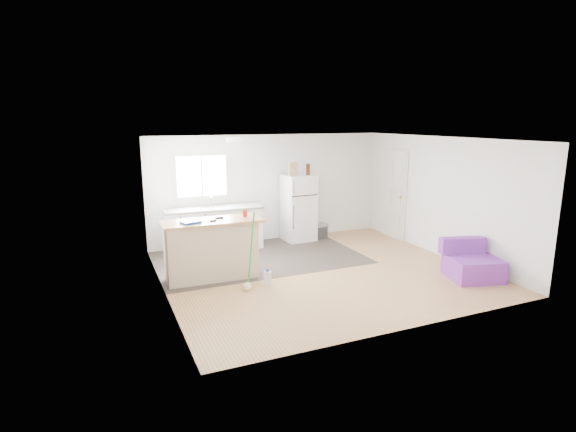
# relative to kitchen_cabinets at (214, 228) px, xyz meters

# --- Properties ---
(room) EXTENTS (5.51, 5.01, 2.41)m
(room) POSITION_rel_kitchen_cabinets_xyz_m (1.39, -2.18, 0.73)
(room) COLOR #996A40
(room) RESTS_ON ground
(vinyl_zone) EXTENTS (4.05, 2.50, 0.00)m
(vinyl_zone) POSITION_rel_kitchen_cabinets_xyz_m (0.67, -0.93, -0.46)
(vinyl_zone) COLOR #322B25
(vinyl_zone) RESTS_ON floor
(window) EXTENTS (1.18, 0.06, 0.98)m
(window) POSITION_rel_kitchen_cabinets_xyz_m (-0.16, 0.31, 1.08)
(window) COLOR white
(window) RESTS_ON back_wall
(interior_door) EXTENTS (0.11, 0.92, 2.10)m
(interior_door) POSITION_rel_kitchen_cabinets_xyz_m (4.12, -0.63, 0.55)
(interior_door) COLOR white
(interior_door) RESTS_ON right_wall
(ceiling_fixture) EXTENTS (0.30, 0.30, 0.07)m
(ceiling_fixture) POSITION_rel_kitchen_cabinets_xyz_m (0.19, -0.98, 1.89)
(ceiling_fixture) COLOR white
(ceiling_fixture) RESTS_ON ceiling
(kitchen_cabinets) EXTENTS (2.08, 0.73, 1.20)m
(kitchen_cabinets) POSITION_rel_kitchen_cabinets_xyz_m (0.00, 0.00, 0.00)
(kitchen_cabinets) COLOR white
(kitchen_cabinets) RESTS_ON floor
(peninsula) EXTENTS (1.72, 0.70, 1.04)m
(peninsula) POSITION_rel_kitchen_cabinets_xyz_m (-0.49, -1.74, 0.06)
(peninsula) COLOR #C3AA8C
(peninsula) RESTS_ON floor
(refrigerator) EXTENTS (0.71, 0.68, 1.51)m
(refrigerator) POSITION_rel_kitchen_cabinets_xyz_m (1.96, -0.01, 0.29)
(refrigerator) COLOR white
(refrigerator) RESTS_ON floor
(cooler) EXTENTS (0.50, 0.37, 0.35)m
(cooler) POSITION_rel_kitchen_cabinets_xyz_m (2.40, -0.08, -0.29)
(cooler) COLOR #29292B
(cooler) RESTS_ON floor
(purple_seat) EXTENTS (1.00, 0.98, 0.67)m
(purple_seat) POSITION_rel_kitchen_cabinets_xyz_m (3.68, -3.52, -0.22)
(purple_seat) COLOR purple
(purple_seat) RESTS_ON floor
(cleaner_jug) EXTENTS (0.16, 0.14, 0.29)m
(cleaner_jug) POSITION_rel_kitchen_cabinets_xyz_m (0.28, -2.44, -0.34)
(cleaner_jug) COLOR silver
(cleaner_jug) RESTS_ON floor
(mop) EXTENTS (0.22, 0.37, 1.31)m
(mop) POSITION_rel_kitchen_cabinets_xyz_m (-0.08, -2.49, -0.24)
(mop) COLOR green
(mop) RESTS_ON floor
(red_cup) EXTENTS (0.09, 0.09, 0.12)m
(red_cup) POSITION_rel_kitchen_cabinets_xyz_m (0.15, -1.68, 0.64)
(red_cup) COLOR #B9120B
(red_cup) RESTS_ON peninsula
(blue_tray) EXTENTS (0.35, 0.30, 0.04)m
(blue_tray) POSITION_rel_kitchen_cabinets_xyz_m (-0.84, -1.82, 0.59)
(blue_tray) COLOR #1336B6
(blue_tray) RESTS_ON peninsula
(tool_a) EXTENTS (0.14, 0.06, 0.03)m
(tool_a) POSITION_rel_kitchen_cabinets_xyz_m (-0.31, -1.65, 0.59)
(tool_a) COLOR black
(tool_a) RESTS_ON peninsula
(tool_b) EXTENTS (0.10, 0.05, 0.03)m
(tool_b) POSITION_rel_kitchen_cabinets_xyz_m (-0.47, -1.83, 0.59)
(tool_b) COLOR black
(tool_b) RESTS_ON peninsula
(cardboard_box) EXTENTS (0.21, 0.11, 0.30)m
(cardboard_box) POSITION_rel_kitchen_cabinets_xyz_m (1.80, -0.08, 1.19)
(cardboard_box) COLOR #9E825A
(cardboard_box) RESTS_ON refrigerator
(bottle_left) EXTENTS (0.09, 0.09, 0.25)m
(bottle_left) POSITION_rel_kitchen_cabinets_xyz_m (2.14, -0.11, 1.16)
(bottle_left) COLOR #391A0A
(bottle_left) RESTS_ON refrigerator
(bottle_right) EXTENTS (0.09, 0.09, 0.25)m
(bottle_right) POSITION_rel_kitchen_cabinets_xyz_m (2.18, -0.06, 1.16)
(bottle_right) COLOR #391A0A
(bottle_right) RESTS_ON refrigerator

